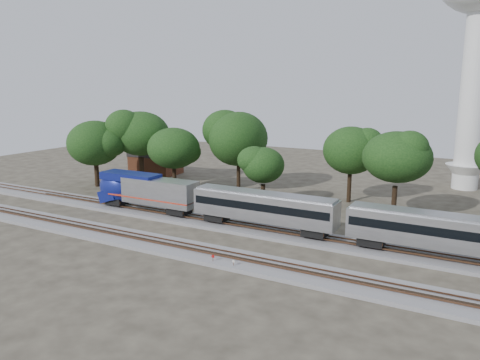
% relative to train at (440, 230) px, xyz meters
% --- Properties ---
extents(ground, '(160.00, 160.00, 0.00)m').
position_rel_train_xyz_m(ground, '(-25.50, -6.00, -3.33)').
color(ground, '#383328').
rests_on(ground, ground).
extents(track_far, '(160.00, 5.00, 0.73)m').
position_rel_train_xyz_m(track_far, '(-25.50, 0.00, -3.12)').
color(track_far, slate).
rests_on(track_far, ground).
extents(track_near, '(160.00, 5.00, 0.73)m').
position_rel_train_xyz_m(track_near, '(-25.50, -10.00, -3.12)').
color(track_near, slate).
rests_on(track_near, ground).
extents(train, '(94.64, 3.27, 4.82)m').
position_rel_train_xyz_m(train, '(0.00, 0.00, 0.00)').
color(train, silver).
rests_on(train, ground).
extents(switch_stand_red, '(0.33, 0.08, 1.04)m').
position_rel_train_xyz_m(switch_stand_red, '(-19.72, -11.77, -2.66)').
color(switch_stand_red, '#512D19').
rests_on(switch_stand_red, ground).
extents(switch_stand_white, '(0.30, 0.13, 0.97)m').
position_rel_train_xyz_m(switch_stand_white, '(-17.32, -11.82, -2.71)').
color(switch_stand_white, '#512D19').
rests_on(switch_stand_white, ground).
extents(switch_lever, '(0.53, 0.36, 0.30)m').
position_rel_train_xyz_m(switch_lever, '(-17.72, -11.88, -3.18)').
color(switch_lever, '#512D19').
rests_on(switch_lever, ground).
extents(brick_building, '(9.72, 7.15, 4.48)m').
position_rel_train_xyz_m(brick_building, '(-55.76, 24.24, -1.07)').
color(brick_building, brown).
rests_on(brick_building, ground).
extents(tree_0, '(7.86, 7.86, 11.08)m').
position_rel_train_xyz_m(tree_0, '(-57.31, 9.72, 4.39)').
color(tree_0, black).
rests_on(tree_0, ground).
extents(tree_1, '(9.36, 9.36, 13.20)m').
position_rel_train_xyz_m(tree_1, '(-51.39, 14.89, 5.87)').
color(tree_1, black).
rests_on(tree_1, ground).
extents(tree_2, '(7.62, 7.62, 10.75)m').
position_rel_train_xyz_m(tree_2, '(-42.27, 12.32, 4.15)').
color(tree_2, black).
rests_on(tree_2, ground).
extents(tree_3, '(9.08, 9.08, 12.81)m').
position_rel_train_xyz_m(tree_3, '(-33.27, 18.14, 5.60)').
color(tree_3, black).
rests_on(tree_3, ground).
extents(tree_4, '(6.34, 6.34, 8.93)m').
position_rel_train_xyz_m(tree_4, '(-25.30, 11.18, 2.88)').
color(tree_4, black).
rests_on(tree_4, ground).
extents(tree_5, '(8.14, 8.14, 11.48)m').
position_rel_train_xyz_m(tree_5, '(-14.94, 20.09, 4.67)').
color(tree_5, black).
rests_on(tree_5, ground).
extents(tree_6, '(8.57, 8.57, 12.08)m').
position_rel_train_xyz_m(tree_6, '(-7.07, 13.75, 5.09)').
color(tree_6, black).
rests_on(tree_6, ground).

